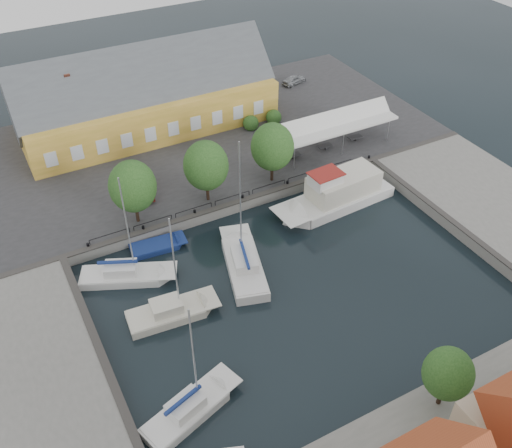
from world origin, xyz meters
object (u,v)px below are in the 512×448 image
Objects in this scene: car_silver at (294,80)px; center_sailboat at (244,265)px; tent_canopy at (334,125)px; west_boat_a at (126,277)px; car_red at (143,187)px; trawler at (337,195)px; west_boat_d at (190,411)px; west_boat_b at (171,314)px; warehouse at (141,100)px; launch_nw at (158,247)px.

car_silver is 34.61m from center_sailboat.
west_boat_a is (-26.12, -8.22, -3.41)m from tent_canopy.
car_red is 0.34× the size of trawler.
west_boat_d is (-5.33, -23.96, -1.45)m from car_red.
west_boat_a is at bearing 159.28° from center_sailboat.
trawler is at bearing 17.68° from center_sailboat.
west_boat_b is (-3.27, -15.35, -1.46)m from car_red.
center_sailboat is 9.85m from west_boat_a.
trawler is (12.23, 3.90, 0.65)m from center_sailboat.
warehouse is at bearing 89.31° from center_sailboat.
warehouse is at bearing 140.14° from tent_canopy.
west_boat_a reaches higher than west_boat_b.
launch_nw is (-5.85, -19.57, -4.34)m from warehouse.
launch_nw is at bearing 132.76° from center_sailboat.
west_boat_a reaches higher than car_red.
warehouse is at bearing 118.83° from trawler.
trawler is 21.46m from west_boat_a.
car_silver is 0.35× the size of west_boat_b.
west_boat_a is 4.45m from launch_nw.
warehouse is 21.31m from car_silver.
warehouse is 2.84× the size of west_boat_d.
car_red is 11.07m from west_boat_a.
tent_canopy is 9.48m from trawler.
west_boat_b is at bearing -93.16° from car_red.
launch_nw is at bearing 34.30° from west_boat_a.
car_red is (-25.52, -13.97, 0.13)m from car_silver.
west_boat_d is (-2.06, -8.61, 0.01)m from west_boat_b.
warehouse reaches higher than car_red.
trawler is 1.27× the size of west_boat_b.
west_boat_d is at bearing -93.68° from car_red.
warehouse is 2.65× the size of west_boat_a.
car_red is 15.76m from west_boat_b.
trawler is at bearing 33.96° from west_boat_d.
west_boat_a is 5.88m from west_boat_b.
launch_nw is (-17.77, 2.09, -0.93)m from trawler.
west_boat_a is at bearing -108.56° from car_red.
west_boat_d is (-21.72, -14.63, -0.74)m from trawler.
tent_canopy is 2.72× the size of launch_nw.
launch_nw is at bearing -106.64° from warehouse.
warehouse is at bearing 73.36° from launch_nw.
trawler reaches higher than tent_canopy.
warehouse is 37.82m from west_boat_d.
car_silver is at bearing 45.51° from west_boat_b.
warehouse reaches higher than trawler.
center_sailboat reaches higher than west_boat_d.
tent_canopy is at bearing 148.83° from car_silver.
launch_nw is (-5.54, 5.99, -0.27)m from center_sailboat.
launch_nw is at bearing -91.95° from car_red.
warehouse is 2.28× the size of center_sailboat.
west_boat_d reaches higher than car_red.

